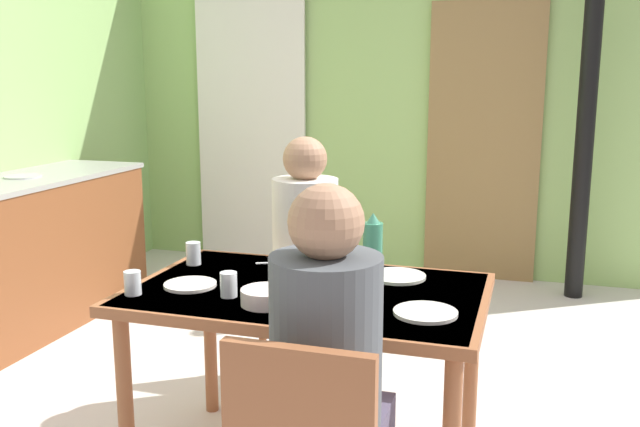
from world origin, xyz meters
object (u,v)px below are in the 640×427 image
(chair_far_diner, at_px, (314,284))
(person_far_diner, at_px, (304,233))
(person_near_diner, at_px, (327,345))
(serving_bowl_center, at_px, (266,297))
(dining_table, at_px, (308,309))
(water_bottle_green_near, at_px, (373,260))

(chair_far_diner, bearing_deg, person_far_diner, 90.00)
(person_near_diner, distance_m, serving_bowl_center, 0.54)
(dining_table, relative_size, person_far_diner, 1.66)
(water_bottle_green_near, bearing_deg, person_far_diner, 124.55)
(water_bottle_green_near, height_order, serving_bowl_center, water_bottle_green_near)
(person_far_diner, bearing_deg, chair_far_diner, -90.00)
(dining_table, bearing_deg, serving_bowl_center, -110.71)
(chair_far_diner, height_order, person_far_diner, person_far_diner)
(person_far_diner, xyz_separation_m, water_bottle_green_near, (0.48, -0.69, 0.09))
(chair_far_diner, distance_m, person_far_diner, 0.31)
(dining_table, distance_m, serving_bowl_center, 0.25)
(dining_table, height_order, chair_far_diner, chair_far_diner)
(chair_far_diner, height_order, person_near_diner, person_near_diner)
(person_far_diner, bearing_deg, person_near_diner, 111.18)
(chair_far_diner, relative_size, water_bottle_green_near, 2.81)
(water_bottle_green_near, xyz_separation_m, serving_bowl_center, (-0.34, -0.14, -0.12))
(serving_bowl_center, bearing_deg, dining_table, 69.29)
(person_near_diner, relative_size, person_far_diner, 1.00)
(person_far_diner, distance_m, water_bottle_green_near, 0.85)
(dining_table, xyz_separation_m, person_far_diner, (-0.22, 0.62, 0.13))
(dining_table, xyz_separation_m, person_near_diner, (0.26, -0.62, 0.13))
(person_near_diner, bearing_deg, person_far_diner, 111.18)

